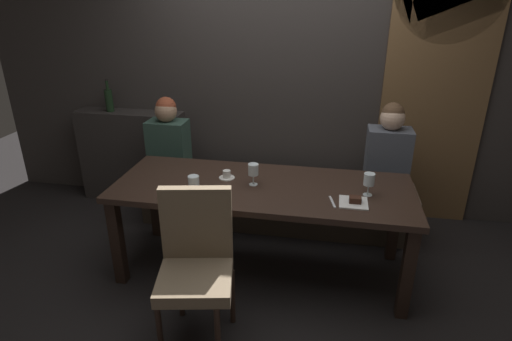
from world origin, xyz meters
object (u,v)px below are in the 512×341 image
at_px(banquette_bench, 275,204).
at_px(wine_glass_center_front, 369,180).
at_px(dining_table, 262,196).
at_px(wine_bottle_dark_red, 109,100).
at_px(espresso_cup, 227,175).
at_px(dessert_plate, 354,202).
at_px(wine_glass_center_back, 253,170).
at_px(chair_near_side, 196,258).
at_px(wine_glass_near_right, 194,183).
at_px(fork_on_table, 332,202).
at_px(diner_bearded, 388,151).
at_px(diner_redhead, 168,139).

xyz_separation_m(banquette_bench, wine_glass_center_front, (0.75, -0.72, 0.63)).
height_order(dining_table, wine_bottle_dark_red, wine_bottle_dark_red).
distance_m(espresso_cup, dessert_plate, 0.98).
relative_size(wine_glass_center_front, espresso_cup, 1.37).
distance_m(dining_table, wine_glass_center_back, 0.22).
bearing_deg(chair_near_side, espresso_cup, 90.27).
bearing_deg(wine_glass_near_right, espresso_cup, 69.35).
bearing_deg(dining_table, dessert_plate, -14.65).
distance_m(chair_near_side, fork_on_table, 0.98).
height_order(dining_table, fork_on_table, fork_on_table).
height_order(banquette_bench, wine_bottle_dark_red, wine_bottle_dark_red).
bearing_deg(wine_glass_center_back, chair_near_side, -106.77).
height_order(banquette_bench, diner_bearded, diner_bearded).
xyz_separation_m(chair_near_side, wine_glass_center_front, (1.04, 0.70, 0.30)).
bearing_deg(espresso_cup, diner_bearded, 26.07).
distance_m(dining_table, diner_redhead, 1.24).
xyz_separation_m(wine_bottle_dark_red, wine_glass_center_front, (2.49, -1.04, -0.21)).
xyz_separation_m(dining_table, fork_on_table, (0.51, -0.18, 0.09)).
height_order(chair_near_side, wine_bottle_dark_red, wine_bottle_dark_red).
xyz_separation_m(diner_bearded, wine_glass_near_right, (-1.38, -0.97, 0.03)).
relative_size(wine_bottle_dark_red, wine_glass_center_back, 1.99).
bearing_deg(espresso_cup, wine_glass_near_right, -110.65).
bearing_deg(chair_near_side, diner_redhead, 116.81).
relative_size(banquette_bench, fork_on_table, 14.71).
relative_size(chair_near_side, wine_glass_near_right, 5.98).
distance_m(wine_glass_near_right, espresso_cup, 0.40).
distance_m(dining_table, chair_near_side, 0.78).
distance_m(banquette_bench, diner_redhead, 1.16).
xyz_separation_m(wine_bottle_dark_red, espresso_cup, (1.44, -0.94, -0.30)).
height_order(dining_table, dessert_plate, dessert_plate).
relative_size(dining_table, wine_glass_center_back, 13.41).
relative_size(dining_table, dessert_plate, 11.58).
bearing_deg(chair_near_side, fork_on_table, 34.05).
bearing_deg(chair_near_side, diner_bearded, 48.59).
bearing_deg(chair_near_side, wine_glass_center_back, 73.23).
distance_m(wine_glass_center_front, fork_on_table, 0.31).
distance_m(wine_glass_near_right, fork_on_table, 0.95).
height_order(chair_near_side, wine_glass_center_back, chair_near_side).
xyz_separation_m(dessert_plate, fork_on_table, (-0.14, -0.01, -0.01)).
xyz_separation_m(wine_bottle_dark_red, wine_glass_center_back, (1.66, -1.01, -0.21)).
bearing_deg(diner_redhead, fork_on_table, -30.28).
bearing_deg(wine_glass_center_front, diner_redhead, 157.49).
bearing_deg(fork_on_table, wine_glass_center_back, 149.43).
xyz_separation_m(dining_table, wine_glass_near_right, (-0.43, -0.29, 0.20)).
height_order(dining_table, chair_near_side, chair_near_side).
xyz_separation_m(wine_bottle_dark_red, dessert_plate, (2.39, -1.18, -0.32)).
relative_size(diner_redhead, wine_bottle_dark_red, 2.28).
bearing_deg(wine_glass_near_right, chair_near_side, -71.97).
height_order(banquette_bench, espresso_cup, espresso_cup).
xyz_separation_m(banquette_bench, wine_glass_near_right, (-0.43, -0.99, 0.62)).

